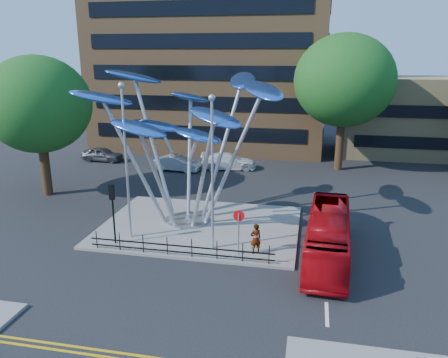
% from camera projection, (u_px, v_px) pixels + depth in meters
% --- Properties ---
extents(ground, '(120.00, 120.00, 0.00)m').
position_uv_depth(ground, '(189.00, 275.00, 21.22)').
color(ground, black).
rests_on(ground, ground).
extents(traffic_island, '(12.00, 9.00, 0.15)m').
position_uv_depth(traffic_island, '(200.00, 226.00, 27.04)').
color(traffic_island, slate).
rests_on(traffic_island, ground).
extents(double_yellow_near, '(40.00, 0.12, 0.01)m').
position_uv_depth(double_yellow_near, '(143.00, 356.00, 15.58)').
color(double_yellow_near, gold).
rests_on(double_yellow_near, ground).
extents(brick_tower, '(25.00, 15.00, 30.00)m').
position_uv_depth(brick_tower, '(213.00, 9.00, 48.28)').
color(brick_tower, olive).
rests_on(brick_tower, ground).
extents(low_building_near, '(15.00, 8.00, 8.00)m').
position_uv_depth(low_building_near, '(416.00, 117.00, 45.26)').
color(low_building_near, tan).
rests_on(low_building_near, ground).
extents(tree_right, '(8.80, 8.80, 12.11)m').
position_uv_depth(tree_right, '(344.00, 81.00, 38.14)').
color(tree_right, black).
rests_on(tree_right, ground).
extents(tree_left, '(7.60, 7.60, 10.32)m').
position_uv_depth(tree_left, '(38.00, 105.00, 31.41)').
color(tree_left, black).
rests_on(tree_left, ground).
extents(leaf_sculpture, '(12.72, 9.54, 9.51)m').
position_uv_depth(leaf_sculpture, '(184.00, 115.00, 25.98)').
color(leaf_sculpture, '#9EA0A5').
rests_on(leaf_sculpture, traffic_island).
extents(street_lamp_left, '(0.36, 0.36, 8.80)m').
position_uv_depth(street_lamp_left, '(125.00, 149.00, 23.88)').
color(street_lamp_left, '#9EA0A5').
rests_on(street_lamp_left, traffic_island).
extents(street_lamp_right, '(0.36, 0.36, 8.30)m').
position_uv_depth(street_lamp_right, '(212.00, 160.00, 22.52)').
color(street_lamp_right, '#9EA0A5').
rests_on(street_lamp_right, traffic_island).
extents(traffic_light_island, '(0.28, 0.18, 3.42)m').
position_uv_depth(traffic_light_island, '(112.00, 201.00, 23.80)').
color(traffic_light_island, black).
rests_on(traffic_light_island, traffic_island).
extents(no_entry_sign_island, '(0.60, 0.10, 2.45)m').
position_uv_depth(no_entry_sign_island, '(239.00, 225.00, 22.70)').
color(no_entry_sign_island, '#9EA0A5').
rests_on(no_entry_sign_island, traffic_island).
extents(pedestrian_railing_front, '(10.00, 0.06, 1.00)m').
position_uv_depth(pedestrian_railing_front, '(179.00, 249.00, 22.86)').
color(pedestrian_railing_front, black).
rests_on(pedestrian_railing_front, traffic_island).
extents(red_bus, '(2.56, 8.96, 2.47)m').
position_uv_depth(red_bus, '(328.00, 236.00, 22.76)').
color(red_bus, '#A8070E').
rests_on(red_bus, ground).
extents(pedestrian, '(0.72, 0.64, 1.67)m').
position_uv_depth(pedestrian, '(256.00, 239.00, 23.01)').
color(pedestrian, gray).
rests_on(pedestrian, traffic_island).
extents(parked_car_left, '(4.15, 1.81, 1.39)m').
position_uv_depth(parked_car_left, '(103.00, 154.00, 43.29)').
color(parked_car_left, '#45484E').
rests_on(parked_car_left, ground).
extents(parked_car_mid, '(4.40, 1.82, 1.42)m').
position_uv_depth(parked_car_mid, '(177.00, 163.00, 39.74)').
color(parked_car_mid, '#AFB2B7').
rests_on(parked_car_mid, ground).
extents(parked_car_right, '(5.36, 2.90, 1.47)m').
position_uv_depth(parked_car_right, '(229.00, 161.00, 40.34)').
color(parked_car_right, silver).
rests_on(parked_car_right, ground).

